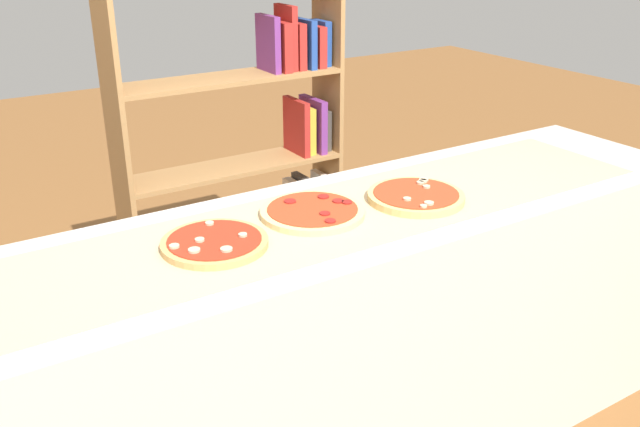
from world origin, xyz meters
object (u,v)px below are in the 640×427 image
(pizza_mushroom_0, at_px, (215,243))
(bookshelf, at_px, (263,171))
(pizza_mushroom_2, at_px, (416,196))
(pizza_pepperoni_1, at_px, (313,211))

(pizza_mushroom_0, xyz_separation_m, bookshelf, (0.64, 0.97, -0.22))
(pizza_mushroom_2, distance_m, bookshelf, 1.02)
(pizza_mushroom_0, distance_m, pizza_mushroom_2, 0.63)
(pizza_pepperoni_1, distance_m, bookshelf, 1.01)
(pizza_mushroom_0, xyz_separation_m, pizza_mushroom_2, (0.63, -0.03, 0.00))
(pizza_mushroom_0, distance_m, pizza_pepperoni_1, 0.32)
(pizza_mushroom_0, bearing_deg, pizza_pepperoni_1, 7.36)
(pizza_mushroom_2, relative_size, bookshelf, 0.19)
(pizza_pepperoni_1, height_order, bookshelf, bookshelf)
(pizza_pepperoni_1, distance_m, pizza_mushroom_2, 0.32)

